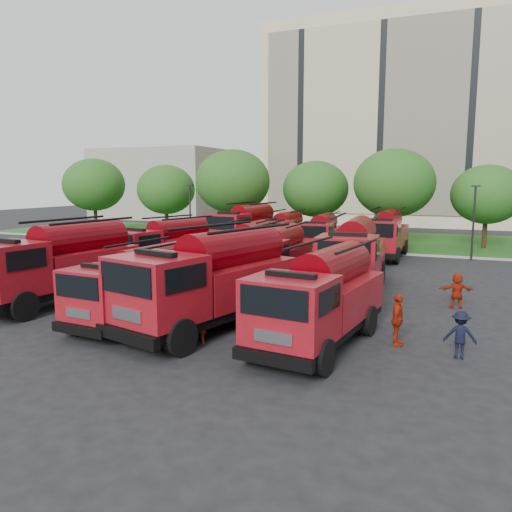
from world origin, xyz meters
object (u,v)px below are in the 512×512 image
at_px(fire_truck_7, 354,254).
at_px(firefighter_3, 459,358).
at_px(fire_truck_2, 211,280).
at_px(firefighter_4, 169,303).
at_px(fire_truck_5, 248,248).
at_px(fire_truck_6, 277,255).
at_px(fire_truck_8, 245,228).
at_px(fire_truck_3, 321,298).
at_px(fire_truck_4, 166,245).
at_px(fire_truck_10, 321,235).
at_px(firefighter_0, 199,343).
at_px(fire_truck_11, 385,234).
at_px(fire_truck_9, 284,232).
at_px(firefighter_2, 396,345).
at_px(firefighter_1, 74,336).
at_px(fire_truck_1, 140,285).
at_px(firefighter_5, 456,308).
at_px(fire_truck_0, 60,263).

distance_m(fire_truck_7, firefighter_3, 10.19).
relative_size(fire_truck_2, firefighter_4, 4.18).
xyz_separation_m(fire_truck_2, fire_truck_5, (-3.11, 10.80, -0.29)).
height_order(fire_truck_2, fire_truck_6, fire_truck_2).
relative_size(fire_truck_7, fire_truck_8, 0.98).
xyz_separation_m(fire_truck_3, fire_truck_4, (-12.17, 9.88, -0.02)).
distance_m(fire_truck_10, firefighter_0, 21.15).
xyz_separation_m(fire_truck_11, firefighter_0, (-3.01, -21.74, -1.68)).
height_order(fire_truck_9, fire_truck_11, fire_truck_11).
xyz_separation_m(fire_truck_5, fire_truck_8, (-4.08, 8.94, 0.29)).
bearing_deg(fire_truck_3, fire_truck_2, -177.46).
distance_m(fire_truck_3, firefighter_2, 2.98).
height_order(fire_truck_5, fire_truck_9, fire_truck_9).
relative_size(fire_truck_5, fire_truck_6, 1.02).
bearing_deg(fire_truck_4, fire_truck_8, 100.18).
bearing_deg(fire_truck_2, firefighter_4, 157.29).
bearing_deg(fire_truck_7, firefighter_1, -127.68).
bearing_deg(fire_truck_4, firefighter_0, -38.90).
bearing_deg(fire_truck_7, fire_truck_2, -116.31).
relative_size(fire_truck_1, firefighter_4, 3.29).
xyz_separation_m(fire_truck_7, firefighter_1, (-7.48, -11.43, -1.76)).
xyz_separation_m(fire_truck_8, firefighter_0, (7.64, -21.51, -1.79)).
distance_m(fire_truck_11, firefighter_5, 14.41).
xyz_separation_m(fire_truck_2, fire_truck_10, (-0.99, 19.29, -0.29)).
relative_size(fire_truck_2, fire_truck_10, 1.23).
bearing_deg(fire_truck_6, fire_truck_0, -134.53).
xyz_separation_m(firefighter_3, firefighter_5, (-0.15, 6.52, 0.00)).
height_order(fire_truck_4, fire_truck_9, fire_truck_4).
relative_size(firefighter_1, firefighter_3, 1.13).
height_order(fire_truck_11, firefighter_0, fire_truck_11).
relative_size(fire_truck_1, fire_truck_4, 0.90).
height_order(fire_truck_2, fire_truck_3, fire_truck_2).
bearing_deg(fire_truck_2, fire_truck_7, 82.74).
bearing_deg(firefighter_5, firefighter_2, 59.32).
distance_m(fire_truck_3, fire_truck_9, 22.39).
relative_size(firefighter_3, firefighter_4, 0.75).
height_order(fire_truck_7, firefighter_5, fire_truck_7).
bearing_deg(fire_truck_0, fire_truck_6, 53.67).
bearing_deg(fire_truck_3, fire_truck_0, -179.07).
bearing_deg(firefighter_1, fire_truck_10, 95.36).
bearing_deg(fire_truck_6, fire_truck_9, 106.20).
bearing_deg(firefighter_5, fire_truck_10, -68.08).
bearing_deg(firefighter_3, fire_truck_6, -47.30).
height_order(fire_truck_2, fire_truck_5, fire_truck_2).
distance_m(fire_truck_7, firefighter_0, 11.05).
bearing_deg(firefighter_1, fire_truck_11, 84.97).
bearing_deg(fire_truck_2, fire_truck_11, 94.79).
height_order(fire_truck_6, firefighter_2, fire_truck_6).
distance_m(firefighter_0, firefighter_3, 8.24).
xyz_separation_m(fire_truck_0, firefighter_2, (14.58, -0.43, -1.77)).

